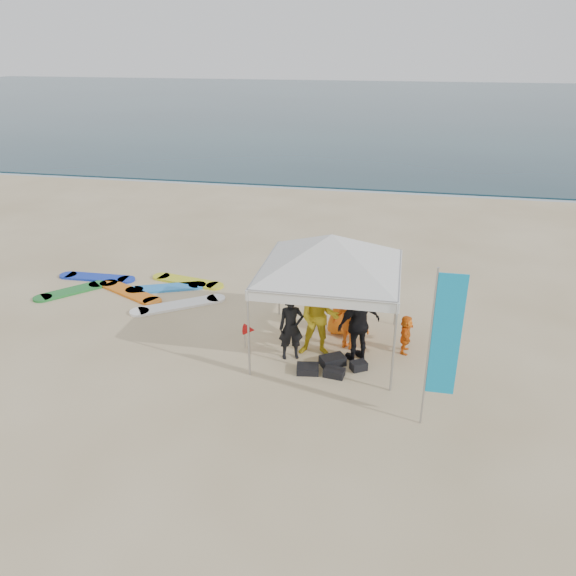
# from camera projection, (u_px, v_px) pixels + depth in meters

# --- Properties ---
(ground) EXTENTS (120.00, 120.00, 0.00)m
(ground) POSITION_uv_depth(u_px,v_px,m) (248.00, 382.00, 12.45)
(ground) COLOR beige
(ground) RESTS_ON ground
(ocean) EXTENTS (160.00, 84.00, 0.08)m
(ocean) POSITION_uv_depth(u_px,v_px,m) (381.00, 104.00, 66.23)
(ocean) COLOR #0C2633
(ocean) RESTS_ON ground
(shoreline_foam) EXTENTS (160.00, 1.20, 0.01)m
(shoreline_foam) POSITION_uv_depth(u_px,v_px,m) (341.00, 188.00, 28.77)
(shoreline_foam) COLOR silver
(shoreline_foam) RESTS_ON ground
(person_black_a) EXTENTS (0.69, 0.56, 1.62)m
(person_black_a) POSITION_uv_depth(u_px,v_px,m) (291.00, 327.00, 13.12)
(person_black_a) COLOR black
(person_black_a) RESTS_ON ground
(person_yellow) EXTENTS (1.00, 0.81, 1.96)m
(person_yellow) POSITION_uv_depth(u_px,v_px,m) (319.00, 318.00, 13.18)
(person_yellow) COLOR yellow
(person_yellow) RESTS_ON ground
(person_orange_a) EXTENTS (1.17, 0.96, 1.57)m
(person_orange_a) POSITION_uv_depth(u_px,v_px,m) (350.00, 319.00, 13.58)
(person_orange_a) COLOR #E55B14
(person_orange_a) RESTS_ON ground
(person_black_b) EXTENTS (1.16, 1.03, 1.88)m
(person_black_b) POSITION_uv_depth(u_px,v_px,m) (359.00, 324.00, 12.99)
(person_black_b) COLOR black
(person_black_b) RESTS_ON ground
(person_orange_b) EXTENTS (0.87, 0.56, 1.77)m
(person_orange_b) POSITION_uv_depth(u_px,v_px,m) (341.00, 302.00, 14.22)
(person_orange_b) COLOR orange
(person_orange_b) RESTS_ON ground
(person_seated) EXTENTS (0.36, 0.92, 0.97)m
(person_seated) POSITION_uv_depth(u_px,v_px,m) (406.00, 334.00, 13.48)
(person_seated) COLOR orange
(person_seated) RESTS_ON ground
(canopy_tent) EXTENTS (4.45, 4.45, 3.36)m
(canopy_tent) POSITION_uv_depth(u_px,v_px,m) (332.00, 235.00, 12.69)
(canopy_tent) COLOR #A5A5A8
(canopy_tent) RESTS_ON ground
(feather_flag) EXTENTS (0.56, 0.04, 3.32)m
(feather_flag) POSITION_uv_depth(u_px,v_px,m) (444.00, 338.00, 10.30)
(feather_flag) COLOR #A5A5A8
(feather_flag) RESTS_ON ground
(marker_pennant) EXTENTS (0.28, 0.28, 0.64)m
(marker_pennant) POSITION_uv_depth(u_px,v_px,m) (249.00, 330.00, 13.67)
(marker_pennant) COLOR #A5A5A8
(marker_pennant) RESTS_ON ground
(gear_pile) EXTENTS (1.63, 0.97, 0.22)m
(gear_pile) POSITION_uv_depth(u_px,v_px,m) (330.00, 366.00, 12.89)
(gear_pile) COLOR black
(gear_pile) RESTS_ON ground
(surfboard_spread) EXTENTS (5.38, 3.01, 0.07)m
(surfboard_spread) POSITION_uv_depth(u_px,v_px,m) (140.00, 289.00, 17.03)
(surfboard_spread) COLOR #217B30
(surfboard_spread) RESTS_ON ground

